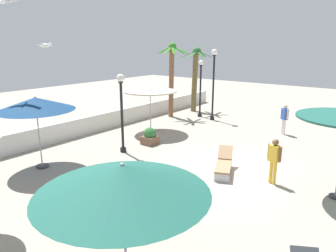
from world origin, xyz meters
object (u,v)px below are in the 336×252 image
patio_umbrella_4 (36,104)px  lounge_chair_1 (224,163)px  patio_umbrella_3 (123,179)px  guest_0 (285,116)px  guest_1 (274,157)px  palm_tree_0 (172,71)px  lamp_post_1 (201,84)px  palm_tree_1 (195,72)px  seagull_1 (2,2)px  planter (150,137)px  seagull_0 (45,45)px  lounge_chair_0 (104,182)px  patio_umbrella_0 (150,92)px  lamp_post_0 (122,106)px  lamp_post_2 (214,77)px

patio_umbrella_4 → lounge_chair_1: patio_umbrella_4 is taller
patio_umbrella_3 → guest_0: bearing=6.0°
patio_umbrella_3 → guest_1: bearing=-3.0°
palm_tree_0 → lamp_post_1: 2.13m
palm_tree_1 → seagull_1: 13.59m
palm_tree_1 → planter: (-8.10, -2.63, -2.48)m
palm_tree_1 → guest_1: 12.82m
palm_tree_1 → seagull_0: bearing=-165.8°
palm_tree_1 → lounge_chair_0: (-13.02, -4.90, -2.46)m
palm_tree_1 → lounge_chair_1: (-9.05, -7.25, -2.47)m
patio_umbrella_0 → seagull_1: seagull_1 is taller
palm_tree_0 → lamp_post_0: 7.73m
planter → palm_tree_0: bearing=27.2°
guest_0 → seagull_1: 14.28m
patio_umbrella_3 → seagull_0: (1.95, 5.23, 2.26)m
lamp_post_2 → lounge_chair_0: 11.79m
patio_umbrella_0 → guest_0: size_ratio=1.74×
palm_tree_0 → seagull_1: seagull_1 is taller
palm_tree_1 → planter: size_ratio=5.45×
lounge_chair_0 → seagull_0: size_ratio=1.89×
palm_tree_0 → palm_tree_1: palm_tree_0 is taller
lounge_chair_0 → lamp_post_0: bearing=37.1°
patio_umbrella_0 → palm_tree_0: palm_tree_0 is taller
patio_umbrella_3 → lounge_chair_0: patio_umbrella_3 is taller
lamp_post_1 → seagull_0: (-12.40, -2.13, 2.60)m
lamp_post_1 → seagull_0: seagull_0 is taller
patio_umbrella_0 → planter: (-1.74, -1.45, -1.87)m
lamp_post_0 → seagull_0: 4.97m
patio_umbrella_4 → seagull_1: (-0.07, 1.47, 3.78)m
lounge_chair_1 → lounge_chair_0: bearing=149.4°
patio_umbrella_0 → lounge_chair_0: bearing=-150.8°
lamp_post_2 → lounge_chair_1: bearing=-147.1°
patio_umbrella_4 → lounge_chair_0: patio_umbrella_4 is taller
palm_tree_0 → seagull_0: bearing=-161.8°
lamp_post_0 → lounge_chair_1: lamp_post_0 is taller
patio_umbrella_0 → palm_tree_1: 6.50m
lamp_post_0 → seagull_0: seagull_0 is taller
lounge_chair_0 → lamp_post_2: bearing=12.0°
lamp_post_2 → guest_0: bearing=-96.7°
guest_0 → guest_1: guest_0 is taller
lamp_post_2 → guest_1: (-7.13, -6.58, -1.80)m
seagull_0 → patio_umbrella_4: bearing=71.8°
lounge_chair_1 → guest_1: guest_1 is taller
patio_umbrella_0 → lounge_chair_0: 7.85m
palm_tree_0 → patio_umbrella_0: bearing=-159.8°
patio_umbrella_4 → seagull_0: bearing=-108.2°
seagull_1 → guest_1: bearing=-65.5°
palm_tree_1 → lamp_post_2: bearing=-124.6°
guest_0 → palm_tree_0: bearing=91.9°
palm_tree_1 → seagull_0: (-13.82, -3.49, 1.94)m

